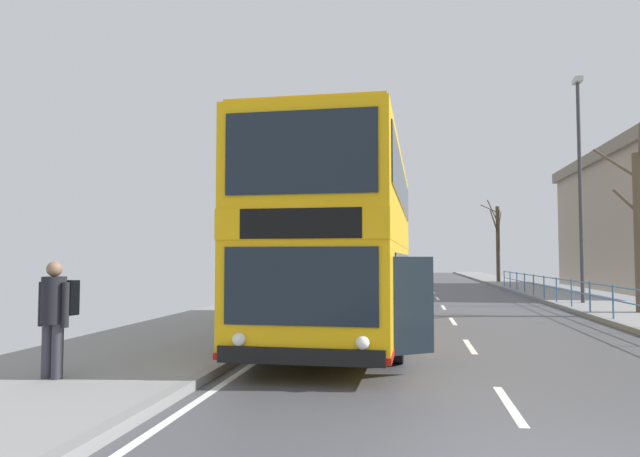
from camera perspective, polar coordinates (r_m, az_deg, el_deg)
name	(u,v)px	position (r m, az deg, el deg)	size (l,w,h in m)	color
double_decker_bus_main	(347,242)	(13.30, 2.79, -1.32)	(3.29, 10.66, 4.28)	#F4B20F
pedestrian_railing_far_kerb	(590,291)	(20.13, 25.57, -5.74)	(0.05, 33.61, 0.96)	#386BA8
pedestrian_with_backpack	(56,310)	(9.04, -25.13, -7.48)	(0.55, 0.57, 1.67)	#383842
street_lamp_far_side	(580,173)	(24.36, 24.74, 5.09)	(0.28, 0.60, 8.82)	#38383D
bare_tree_far_00	(498,240)	(44.04, 17.49, -1.15)	(1.62, 2.65, 6.17)	#4C3D2D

